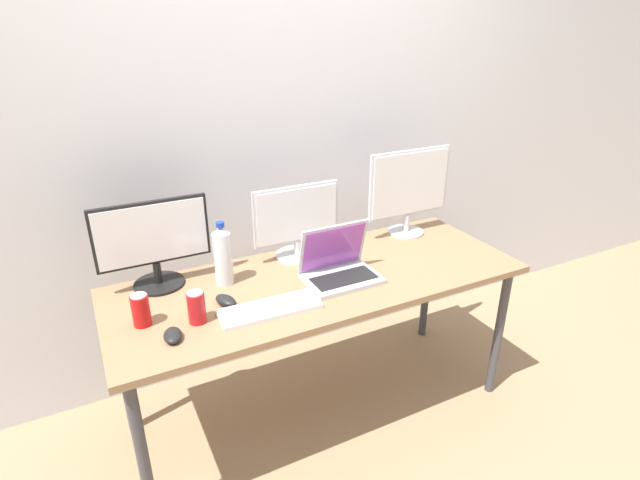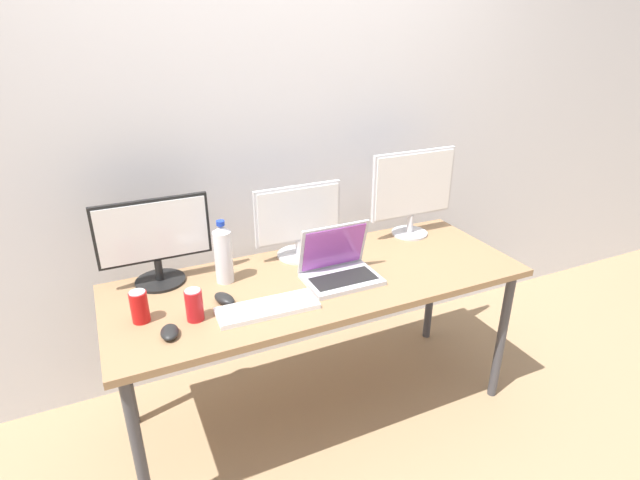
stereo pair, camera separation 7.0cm
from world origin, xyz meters
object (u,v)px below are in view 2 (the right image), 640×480
(monitor_right, at_px, (413,190))
(water_bottle, at_px, (223,254))
(soda_can_near_keyboard, at_px, (194,305))
(soda_can_by_laptop, at_px, (139,307))
(mouse_by_keyboard, at_px, (224,299))
(monitor_center, at_px, (299,221))
(keyboard_main, at_px, (267,308))
(mouse_by_laptop, at_px, (170,332))
(work_desk, at_px, (320,290))
(monitor_left, at_px, (154,239))
(laptop_silver, at_px, (339,267))

(monitor_right, distance_m, water_bottle, 1.03)
(soda_can_near_keyboard, relative_size, soda_can_by_laptop, 1.00)
(mouse_by_keyboard, bearing_deg, water_bottle, 53.01)
(mouse_by_keyboard, xyz_separation_m, water_bottle, (0.05, 0.18, 0.11))
(monitor_right, height_order, water_bottle, monitor_right)
(monitor_center, height_order, keyboard_main, monitor_center)
(monitor_center, bearing_deg, keyboard_main, -127.44)
(mouse_by_laptop, distance_m, water_bottle, 0.44)
(work_desk, bearing_deg, soda_can_by_laptop, -177.76)
(work_desk, xyz_separation_m, keyboard_main, (-0.30, -0.16, 0.07))
(work_desk, distance_m, monitor_right, 0.74)
(work_desk, relative_size, soda_can_by_laptop, 14.45)
(monitor_center, height_order, mouse_by_laptop, monitor_center)
(work_desk, height_order, water_bottle, water_bottle)
(monitor_right, relative_size, mouse_by_keyboard, 4.37)
(keyboard_main, relative_size, mouse_by_keyboard, 3.68)
(monitor_left, height_order, mouse_by_keyboard, monitor_left)
(laptop_silver, distance_m, mouse_by_keyboard, 0.51)
(monitor_left, bearing_deg, monitor_right, -0.80)
(monitor_left, relative_size, water_bottle, 1.65)
(soda_can_near_keyboard, bearing_deg, water_bottle, 53.71)
(keyboard_main, bearing_deg, laptop_silver, 19.70)
(keyboard_main, bearing_deg, soda_can_by_laptop, 166.01)
(monitor_right, relative_size, laptop_silver, 1.48)
(water_bottle, bearing_deg, soda_can_by_laptop, -154.86)
(monitor_center, height_order, soda_can_by_laptop, monitor_center)
(keyboard_main, bearing_deg, monitor_center, 54.45)
(laptop_silver, xyz_separation_m, soda_can_by_laptop, (-0.83, 0.01, 0.01))
(monitor_left, bearing_deg, laptop_silver, -22.16)
(work_desk, relative_size, laptop_silver, 5.74)
(monitor_center, relative_size, water_bottle, 1.50)
(laptop_silver, relative_size, keyboard_main, 0.80)
(laptop_silver, xyz_separation_m, water_bottle, (-0.46, 0.18, 0.07))
(mouse_by_keyboard, bearing_deg, mouse_by_laptop, -170.21)
(monitor_right, relative_size, soda_can_near_keyboard, 3.73)
(monitor_left, xyz_separation_m, laptop_silver, (0.71, -0.29, -0.15))
(work_desk, distance_m, mouse_by_keyboard, 0.45)
(monitor_right, xyz_separation_m, water_bottle, (-1.02, -0.09, -0.12))
(monitor_center, relative_size, mouse_by_laptop, 4.20)
(monitor_center, height_order, laptop_silver, monitor_center)
(water_bottle, distance_m, soda_can_near_keyboard, 0.31)
(laptop_silver, bearing_deg, mouse_by_laptop, -169.83)
(laptop_silver, distance_m, water_bottle, 0.50)
(monitor_center, bearing_deg, water_bottle, -166.33)
(monitor_left, xyz_separation_m, water_bottle, (0.26, -0.11, -0.07))
(monitor_center, bearing_deg, monitor_left, 178.93)
(monitor_center, xyz_separation_m, mouse_by_laptop, (-0.68, -0.41, -0.16))
(keyboard_main, xyz_separation_m, water_bottle, (-0.09, 0.30, 0.12))
(mouse_by_keyboard, relative_size, water_bottle, 0.38)
(laptop_silver, bearing_deg, soda_can_by_laptop, 179.28)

